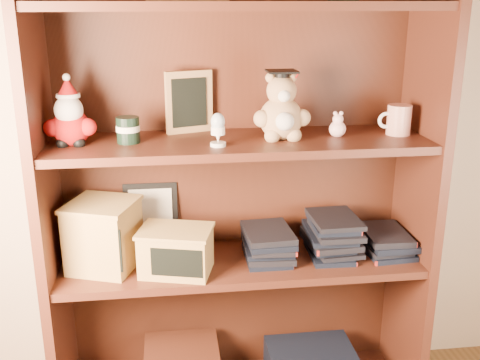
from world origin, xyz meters
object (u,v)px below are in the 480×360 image
object	(u,v)px
grad_teddy_bear	(281,113)
treats_box	(103,235)
teacher_mug	(398,120)
bookcase	(237,187)

from	to	relation	value
grad_teddy_bear	treats_box	xyz separation A→B (m)	(-0.55, 0.01, -0.37)
grad_teddy_bear	teacher_mug	size ratio (longest dim) A/B	2.01
grad_teddy_bear	treats_box	bearing A→B (deg)	179.43
bookcase	treats_box	size ratio (longest dim) A/B	6.33
bookcase	treats_box	bearing A→B (deg)	-173.08
bookcase	treats_box	distance (m)	0.44
grad_teddy_bear	teacher_mug	distance (m)	0.37
bookcase	teacher_mug	xyz separation A→B (m)	(0.50, -0.05, 0.22)
teacher_mug	treats_box	world-z (taller)	teacher_mug
bookcase	teacher_mug	size ratio (longest dim) A/B	15.16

